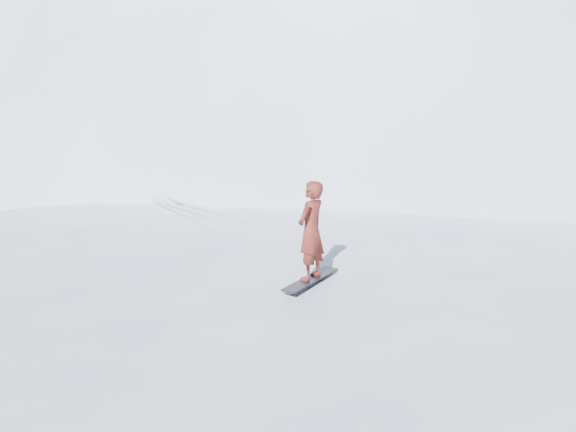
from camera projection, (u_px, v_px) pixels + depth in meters
ground at (301, 375)px, 13.98m from camera, size 400.00×400.00×0.00m
near_ridge at (281, 318)px, 17.02m from camera, size 36.00×28.00×4.80m
summit_peak at (400, 153)px, 46.14m from camera, size 60.00×56.00×56.00m
peak_shoulder at (290, 181)px, 35.68m from camera, size 28.00×24.00×18.00m
wind_bumps at (240, 343)px, 15.57m from camera, size 16.00×14.40×1.00m
snowboard at (311, 279)px, 12.85m from camera, size 1.63×1.13×0.03m
snowboarder at (311, 231)px, 12.60m from camera, size 0.87×0.78×1.99m
board_tracks at (208, 217)px, 17.83m from camera, size 2.04×5.98×0.04m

